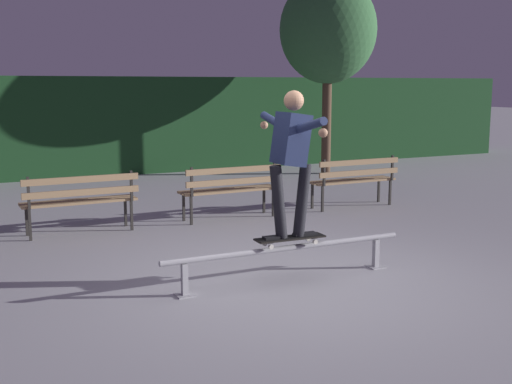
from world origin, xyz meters
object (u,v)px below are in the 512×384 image
grind_rail (287,253)px  park_bench_right_center (231,186)px  park_bench_rightmost (355,177)px  park_bench_left_center (80,197)px  tree_far_right (328,30)px  skateboard (290,238)px  skateboarder (291,151)px

grind_rail → park_bench_right_center: 3.30m
grind_rail → park_bench_right_center: bearing=76.7°
grind_rail → park_bench_rightmost: size_ratio=1.77×
park_bench_rightmost → park_bench_left_center: bearing=180.0°
park_bench_right_center → park_bench_left_center: bearing=180.0°
grind_rail → tree_far_right: 9.21m
park_bench_left_center → park_bench_rightmost: size_ratio=1.00×
skateboard → park_bench_left_center: bearing=116.4°
grind_rail → skateboarder: (0.04, -0.00, 1.09)m
park_bench_left_center → tree_far_right: tree_far_right is taller
grind_rail → skateboarder: bearing=-0.1°
skateboard → park_bench_left_center: 3.58m
park_bench_right_center → skateboarder: bearing=-102.7°
park_bench_left_center → tree_far_right: size_ratio=0.35×
skateboarder → park_bench_left_center: 3.68m
skateboard → park_bench_right_center: park_bench_right_center is taller
grind_rail → park_bench_right_center: (0.76, 3.21, 0.23)m
skateboard → tree_far_right: size_ratio=0.17×
skateboard → park_bench_left_center: park_bench_left_center is taller
park_bench_left_center → park_bench_rightmost: same height
grind_rail → skateboarder: size_ratio=1.83×
tree_far_right → park_bench_right_center: bearing=-136.9°
grind_rail → park_bench_left_center: park_bench_left_center is taller
grind_rail → park_bench_rightmost: (3.08, 3.21, 0.23)m
park_bench_right_center → tree_far_right: (4.20, 3.94, 2.79)m
park_bench_right_center → park_bench_rightmost: same height
skateboard → park_bench_rightmost: size_ratio=0.49×
skateboarder → skateboard: bearing=178.4°
park_bench_rightmost → tree_far_right: tree_far_right is taller
tree_far_right → grind_rail: bearing=-124.8°
tree_far_right → park_bench_rightmost: bearing=-115.6°
park_bench_rightmost → skateboard: bearing=-133.5°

